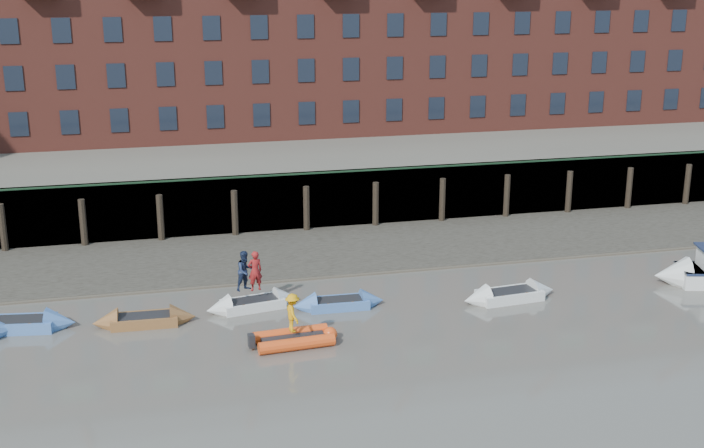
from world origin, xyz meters
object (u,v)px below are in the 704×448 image
object	(u,v)px
rowboat_1	(18,324)
rowboat_4	(339,303)
person_rower_a	(255,271)
person_rib_crew	(293,313)
person_rower_b	(245,271)
rowboat_6	(509,295)
rowboat_3	(253,304)
rowboat_2	(145,320)
rib_tender	(297,338)

from	to	relation	value
rowboat_1	rowboat_4	size ratio (longest dim) A/B	1.18
person_rower_a	person_rib_crew	size ratio (longest dim) A/B	1.14
person_rower_b	person_rib_crew	world-z (taller)	person_rower_b
rowboat_6	person_rower_b	size ratio (longest dim) A/B	2.57
rowboat_3	person_rower_a	distance (m)	1.50
person_rower_b	person_rib_crew	bearing A→B (deg)	-100.50
rowboat_1	rowboat_6	size ratio (longest dim) A/B	1.05
rowboat_2	rowboat_6	world-z (taller)	rowboat_6
person_rower_a	person_rower_b	bearing A→B (deg)	-27.81
rib_tender	person_rib_crew	distance (m)	1.08
rowboat_1	rowboat_4	world-z (taller)	rowboat_1
rowboat_1	person_rower_b	bearing A→B (deg)	9.44
rowboat_6	rib_tender	world-z (taller)	rowboat_6
person_rower_b	person_rib_crew	xyz separation A→B (m)	(1.32, -4.28, -0.38)
rowboat_4	rowboat_6	size ratio (longest dim) A/B	0.89
rowboat_4	rowboat_6	world-z (taller)	rowboat_6
rowboat_1	rowboat_6	xyz separation A→B (m)	(20.99, -1.60, -0.01)
person_rower_a	rib_tender	bearing A→B (deg)	92.04
rib_tender	person_rower_a	world-z (taller)	person_rower_a
rowboat_1	person_rib_crew	size ratio (longest dim) A/B	3.07
rowboat_2	person_rib_crew	xyz separation A→B (m)	(5.69, -3.34, 1.10)
person_rower_a	person_rower_b	distance (m)	0.42
rowboat_2	person_rower_a	bearing A→B (deg)	11.92
rowboat_6	person_rower_b	bearing A→B (deg)	165.36
rowboat_2	rowboat_1	bearing A→B (deg)	174.24
rowboat_1	rowboat_3	bearing A→B (deg)	8.32
rowboat_2	person_rib_crew	distance (m)	6.69
rowboat_3	person_rower_b	size ratio (longest dim) A/B	2.43
rowboat_2	person_rib_crew	world-z (taller)	person_rib_crew
person_rower_b	rowboat_1	bearing A→B (deg)	153.86
rib_tender	person_rib_crew	world-z (taller)	person_rib_crew
rowboat_1	person_rib_crew	xyz separation A→B (m)	(10.76, -4.03, 1.08)
person_rower_b	rowboat_6	bearing A→B (deg)	-36.76
rowboat_3	person_rib_crew	world-z (taller)	person_rib_crew
person_rower_b	rowboat_4	bearing A→B (deg)	-41.75
rowboat_4	rowboat_2	bearing A→B (deg)	-178.46
rowboat_1	rib_tender	size ratio (longest dim) A/B	1.43
rib_tender	rowboat_3	bearing A→B (deg)	101.57
rowboat_3	rib_tender	xyz separation A→B (m)	(1.20, -4.17, 0.04)
rowboat_2	person_rower_b	distance (m)	4.71
rowboat_2	rib_tender	size ratio (longest dim) A/B	1.27
rowboat_4	person_rib_crew	xyz separation A→B (m)	(-2.58, -3.30, 1.11)
rowboat_6	person_rower_a	xyz separation A→B (m)	(-11.14, 1.74, 1.47)
rowboat_3	rowboat_6	size ratio (longest dim) A/B	0.94
rib_tender	rowboat_6	bearing A→B (deg)	9.46
rowboat_1	rowboat_3	size ratio (longest dim) A/B	1.11
rowboat_1	rowboat_6	bearing A→B (deg)	3.56
rowboat_3	rowboat_4	xyz separation A→B (m)	(3.64, -0.80, -0.01)
rowboat_1	rowboat_3	distance (m)	9.70
rowboat_6	rib_tender	bearing A→B (deg)	-171.62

